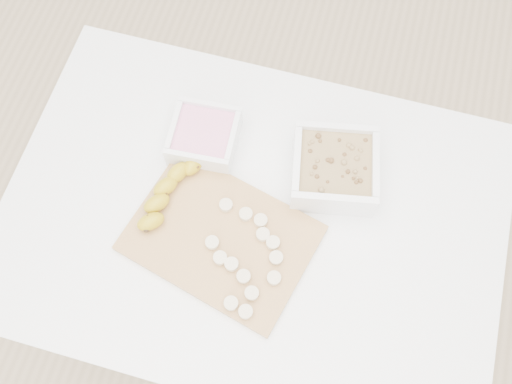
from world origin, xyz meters
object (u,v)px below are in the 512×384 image
(bowl_granola, at_px, (334,169))
(bowl_yogurt, at_px, (204,136))
(table, at_px, (252,232))
(cutting_board, at_px, (221,238))
(banana, at_px, (169,192))

(bowl_granola, bearing_deg, bowl_yogurt, 179.10)
(table, relative_size, bowl_yogurt, 7.04)
(cutting_board, bearing_deg, banana, 155.83)
(table, distance_m, cutting_board, 0.13)
(table, relative_size, banana, 5.24)
(banana, bearing_deg, cutting_board, 4.56)
(bowl_yogurt, distance_m, bowl_granola, 0.27)
(bowl_yogurt, height_order, cutting_board, bowl_yogurt)
(banana, bearing_deg, bowl_granola, 52.38)
(bowl_granola, distance_m, cutting_board, 0.26)
(bowl_yogurt, xyz_separation_m, banana, (-0.03, -0.14, -0.00))
(cutting_board, bearing_deg, table, 53.26)
(bowl_yogurt, relative_size, cutting_board, 0.41)
(bowl_granola, height_order, banana, bowl_granola)
(bowl_granola, bearing_deg, cutting_board, -133.71)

